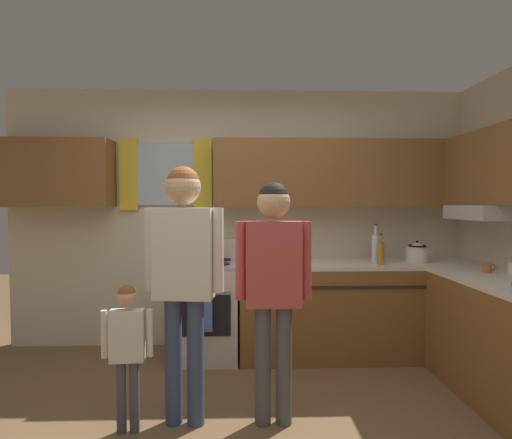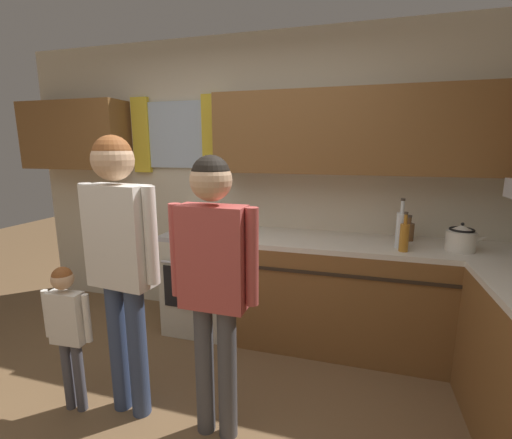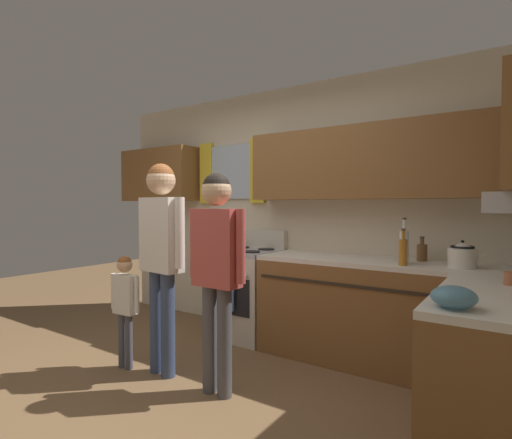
# 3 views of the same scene
# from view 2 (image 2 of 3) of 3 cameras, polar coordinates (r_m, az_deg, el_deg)

# --- Properties ---
(back_wall_unit) EXTENTS (4.60, 0.42, 2.60)m
(back_wall_unit) POSITION_cam_2_polar(r_m,az_deg,el_deg) (3.20, -0.29, 8.88)
(back_wall_unit) COLOR beige
(back_wall_unit) RESTS_ON ground
(kitchen_counter_run) EXTENTS (2.26, 1.84, 0.90)m
(kitchen_counter_run) POSITION_cam_2_polar(r_m,az_deg,el_deg) (2.78, 25.36, -14.65)
(kitchen_counter_run) COLOR brown
(kitchen_counter_run) RESTS_ON ground
(stove_oven) EXTENTS (0.63, 0.67, 1.10)m
(stove_oven) POSITION_cam_2_polar(r_m,az_deg,el_deg) (3.28, -7.92, -9.22)
(stove_oven) COLOR beige
(stove_oven) RESTS_ON ground
(bottle_squat_brown) EXTENTS (0.08, 0.08, 0.21)m
(bottle_squat_brown) POSITION_cam_2_polar(r_m,az_deg,el_deg) (3.04, 23.58, -1.72)
(bottle_squat_brown) COLOR brown
(bottle_squat_brown) RESTS_ON kitchen_counter_run
(bottle_oil_amber) EXTENTS (0.06, 0.06, 0.29)m
(bottle_oil_amber) POSITION_cam_2_polar(r_m,az_deg,el_deg) (2.70, 23.00, -2.57)
(bottle_oil_amber) COLOR #B27223
(bottle_oil_amber) RESTS_ON kitchen_counter_run
(bottle_tall_clear) EXTENTS (0.07, 0.07, 0.37)m
(bottle_tall_clear) POSITION_cam_2_polar(r_m,az_deg,el_deg) (2.78, 22.51, -1.44)
(bottle_tall_clear) COLOR silver
(bottle_tall_clear) RESTS_ON kitchen_counter_run
(stovetop_kettle) EXTENTS (0.27, 0.20, 0.21)m
(stovetop_kettle) POSITION_cam_2_polar(r_m,az_deg,el_deg) (2.90, 30.44, -2.58)
(stovetop_kettle) COLOR silver
(stovetop_kettle) RESTS_ON kitchen_counter_run
(adult_holding_child) EXTENTS (0.52, 0.23, 1.70)m
(adult_holding_child) POSITION_cam_2_polar(r_m,az_deg,el_deg) (2.16, -21.30, -4.20)
(adult_holding_child) COLOR #38476B
(adult_holding_child) RESTS_ON ground
(adult_in_plaid) EXTENTS (0.50, 0.22, 1.59)m
(adult_in_plaid) POSITION_cam_2_polar(r_m,az_deg,el_deg) (1.88, -6.97, -7.89)
(adult_in_plaid) COLOR #4C4C51
(adult_in_plaid) RESTS_ON ground
(small_child) EXTENTS (0.32, 0.13, 0.94)m
(small_child) POSITION_cam_2_polar(r_m,az_deg,el_deg) (2.48, -28.36, -14.58)
(small_child) COLOR #4C4C56
(small_child) RESTS_ON ground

